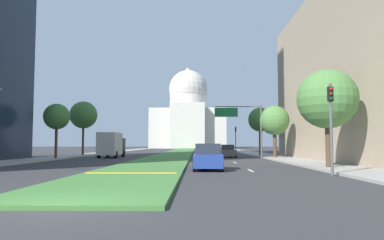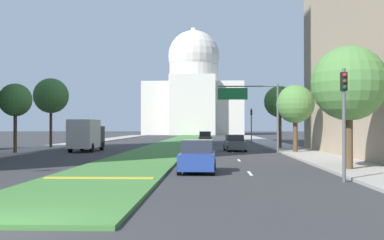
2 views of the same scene
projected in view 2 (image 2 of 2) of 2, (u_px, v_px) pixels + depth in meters
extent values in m
plane|color=#333335|center=(179.00, 142.00, 78.67)|extent=(294.93, 294.93, 0.00)
cube|color=#427A38|center=(177.00, 143.00, 71.98)|extent=(5.67, 120.65, 0.14)
cube|color=gold|center=(99.00, 178.00, 22.09)|extent=(5.10, 0.50, 0.04)
cube|color=silver|center=(250.00, 173.00, 25.80)|extent=(0.16, 2.40, 0.01)
cube|color=silver|center=(239.00, 160.00, 35.65)|extent=(0.16, 2.40, 0.01)
cube|color=silver|center=(232.00, 152.00, 46.87)|extent=(0.16, 2.40, 0.01)
cube|color=silver|center=(228.00, 147.00, 58.11)|extent=(0.16, 2.40, 0.01)
cube|color=silver|center=(228.00, 147.00, 58.98)|extent=(0.16, 2.40, 0.01)
cube|color=#9E9991|center=(74.00, 144.00, 65.82)|extent=(4.00, 120.65, 0.15)
cube|color=#9E9991|center=(274.00, 144.00, 64.74)|extent=(4.00, 120.65, 0.15)
cube|color=beige|center=(194.00, 109.00, 145.74)|extent=(29.36, 21.98, 15.43)
cube|color=beige|center=(192.00, 105.00, 132.77)|extent=(12.92, 4.00, 16.97)
cylinder|color=beige|center=(194.00, 75.00, 145.88)|extent=(14.91, 14.91, 5.83)
sphere|color=beige|center=(194.00, 56.00, 145.95)|extent=(15.74, 15.74, 15.74)
cylinder|color=beige|center=(194.00, 33.00, 146.04)|extent=(1.80, 1.80, 3.00)
cylinder|color=#515456|center=(344.00, 125.00, 21.70)|extent=(0.16, 0.16, 5.20)
cube|color=black|center=(344.00, 82.00, 21.73)|extent=(0.28, 0.24, 0.84)
sphere|color=red|center=(345.00, 75.00, 21.59)|extent=(0.18, 0.18, 0.18)
sphere|color=#4C380F|center=(345.00, 81.00, 21.59)|extent=(0.18, 0.18, 0.18)
sphere|color=#0F4219|center=(345.00, 87.00, 21.58)|extent=(0.18, 0.18, 0.18)
cylinder|color=#515456|center=(251.00, 126.00, 71.16)|extent=(0.16, 0.16, 5.20)
cube|color=black|center=(251.00, 112.00, 71.18)|extent=(0.28, 0.24, 0.84)
sphere|color=red|center=(251.00, 111.00, 71.05)|extent=(0.18, 0.18, 0.18)
sphere|color=#4C380F|center=(251.00, 112.00, 71.04)|extent=(0.18, 0.18, 0.18)
sphere|color=#0F4219|center=(251.00, 114.00, 71.04)|extent=(0.18, 0.18, 0.18)
cylinder|color=#515456|center=(278.00, 119.00, 44.52)|extent=(0.20, 0.20, 6.50)
cylinder|color=#515456|center=(248.00, 86.00, 44.67)|extent=(5.63, 0.12, 0.12)
cube|color=#146033|center=(233.00, 94.00, 44.66)|extent=(2.80, 0.08, 1.10)
cylinder|color=#4C3823|center=(349.00, 138.00, 26.86)|extent=(0.39, 0.39, 3.82)
sphere|color=#4C7F3D|center=(349.00, 83.00, 26.90)|extent=(4.24, 4.24, 4.24)
cylinder|color=#4C3823|center=(15.00, 132.00, 43.22)|extent=(0.32, 0.32, 4.12)
sphere|color=#3D7033|center=(15.00, 100.00, 43.25)|extent=(2.99, 2.99, 2.99)
cylinder|color=#4C3823|center=(295.00, 134.00, 44.71)|extent=(0.44, 0.44, 3.65)
sphere|color=#4C7F3D|center=(295.00, 104.00, 44.74)|extent=(3.58, 3.58, 3.58)
cylinder|color=#4C3823|center=(51.00, 127.00, 54.28)|extent=(0.32, 0.32, 4.93)
sphere|color=#3D7033|center=(51.00, 96.00, 54.33)|extent=(4.00, 4.00, 4.00)
cylinder|color=#4C3823|center=(280.00, 130.00, 52.68)|extent=(0.42, 0.42, 4.32)
sphere|color=#3D7033|center=(280.00, 102.00, 52.72)|extent=(3.46, 3.46, 3.46)
cube|color=navy|center=(198.00, 161.00, 26.31)|extent=(2.00, 4.18, 0.87)
cube|color=#282D38|center=(198.00, 146.00, 26.49)|extent=(1.72, 2.02, 0.71)
cylinder|color=black|center=(213.00, 169.00, 24.63)|extent=(0.23, 0.64, 0.64)
cylinder|color=black|center=(179.00, 169.00, 24.74)|extent=(0.23, 0.64, 0.64)
cylinder|color=black|center=(214.00, 164.00, 27.87)|extent=(0.23, 0.64, 0.64)
cylinder|color=black|center=(184.00, 164.00, 27.98)|extent=(0.23, 0.64, 0.64)
cube|color=#4C5156|center=(235.00, 145.00, 48.82)|extent=(2.16, 4.70, 0.80)
cube|color=#282D38|center=(235.00, 138.00, 49.01)|extent=(1.78, 2.30, 0.66)
cylinder|color=black|center=(246.00, 149.00, 47.00)|extent=(0.26, 0.65, 0.64)
cylinder|color=black|center=(228.00, 149.00, 46.95)|extent=(0.26, 0.65, 0.64)
cylinder|color=black|center=(241.00, 147.00, 50.68)|extent=(0.26, 0.65, 0.64)
cylinder|color=black|center=(225.00, 147.00, 50.63)|extent=(0.26, 0.65, 0.64)
cube|color=brown|center=(205.00, 140.00, 66.33)|extent=(1.85, 4.42, 0.88)
cube|color=#282D38|center=(205.00, 134.00, 66.51)|extent=(1.59, 2.14, 0.72)
cylinder|color=black|center=(211.00, 143.00, 64.57)|extent=(0.23, 0.64, 0.64)
cylinder|color=black|center=(199.00, 143.00, 64.60)|extent=(0.23, 0.64, 0.64)
cylinder|color=black|center=(211.00, 142.00, 68.05)|extent=(0.23, 0.64, 0.64)
cylinder|color=black|center=(199.00, 142.00, 68.08)|extent=(0.23, 0.64, 0.64)
cube|color=black|center=(92.00, 137.00, 50.51)|extent=(2.30, 2.00, 2.20)
cube|color=beige|center=(84.00, 134.00, 47.31)|extent=(2.30, 4.40, 2.80)
cylinder|color=black|center=(82.00, 146.00, 50.54)|extent=(0.30, 0.90, 0.90)
cylinder|color=black|center=(102.00, 146.00, 50.45)|extent=(0.30, 0.90, 0.90)
cylinder|color=black|center=(70.00, 148.00, 46.24)|extent=(0.30, 0.90, 0.90)
cylinder|color=black|center=(92.00, 148.00, 46.16)|extent=(0.30, 0.90, 0.90)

